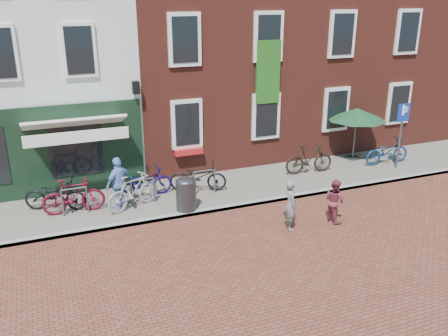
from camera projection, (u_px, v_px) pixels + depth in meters
name	position (u px, v px, depth m)	size (l,w,h in m)	color
ground	(202.00, 214.00, 14.25)	(80.00, 80.00, 0.00)	brown
sidewalk	(216.00, 190.00, 15.89)	(24.00, 3.00, 0.10)	slate
building_stucco	(4.00, 44.00, 17.09)	(8.00, 8.00, 9.00)	silver
building_brick_mid	(190.00, 25.00, 19.33)	(6.00, 8.00, 10.00)	maroon
building_brick_right	(318.00, 22.00, 21.40)	(6.00, 8.00, 10.00)	maroon
filler_right	(430.00, 30.00, 23.81)	(7.00, 8.00, 9.00)	maroon
litter_bin	(186.00, 192.00, 14.15)	(0.60, 0.60, 1.10)	#353537
parking_sign	(402.00, 124.00, 17.19)	(0.50, 0.08, 2.43)	#4C4C4F
parasol	(357.00, 112.00, 18.10)	(2.25, 2.25, 2.12)	#4C4C4F
woman	(290.00, 205.00, 13.16)	(0.53, 0.35, 1.45)	slate
boy	(335.00, 201.00, 13.63)	(0.62, 0.48, 1.28)	maroon
cafe_person	(119.00, 183.00, 14.17)	(0.95, 0.39, 1.61)	#7499E0
bicycle_0	(55.00, 195.00, 14.17)	(0.64, 1.84, 0.97)	black
bicycle_1	(73.00, 196.00, 13.95)	(0.51, 1.79, 1.07)	#580B1D
bicycle_2	(144.00, 183.00, 15.07)	(0.64, 1.84, 0.97)	#100A51
bicycle_3	(133.00, 191.00, 14.29)	(0.51, 1.79, 1.07)	#9C9C9E
bicycle_4	(198.00, 177.00, 15.57)	(0.64, 1.84, 0.97)	black
bicycle_5	(309.00, 159.00, 17.08)	(0.51, 1.79, 1.07)	black
bicycle_6	(387.00, 151.00, 18.05)	(0.64, 1.84, 0.97)	navy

